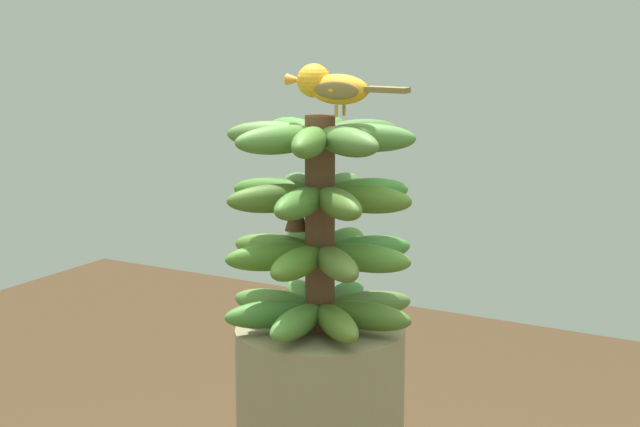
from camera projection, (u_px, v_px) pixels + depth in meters
name	position (u px, v px, depth m)	size (l,w,h in m)	color
banana_bunch	(320.00, 224.00, 1.67)	(0.31, 0.31, 0.33)	brown
perched_bird	(332.00, 86.00, 1.62)	(0.20, 0.05, 0.08)	#C68933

